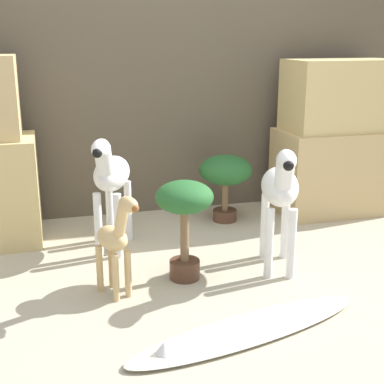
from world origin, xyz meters
The scene contains 9 objects.
ground_plane centered at (0.00, 0.00, 0.00)m, with size 14.00×14.00×0.00m, color #B2A88E.
wall_back centered at (0.00, 1.57, 1.10)m, with size 6.40×0.08×2.20m.
rock_pillar_right centered at (1.25, 1.18, 0.52)m, with size 0.83×0.48×1.10m.
zebra_right centered at (0.43, 0.31, 0.46)m, with size 0.31×0.53×0.72m.
zebra_left centered at (-0.42, 0.84, 0.46)m, with size 0.33×0.53×0.72m.
giraffe_figurine centered at (-0.48, 0.23, 0.30)m, with size 0.22×0.33×0.55m.
potted_palm_front centered at (0.41, 1.17, 0.34)m, with size 0.37×0.37×0.47m.
potted_palm_back centered at (-0.10, 0.34, 0.39)m, with size 0.30×0.30×0.54m.
surfboard centered at (0.02, -0.27, 0.02)m, with size 1.20×0.52×0.08m.
Camera 1 is at (-0.76, -2.22, 1.26)m, focal length 50.00 mm.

